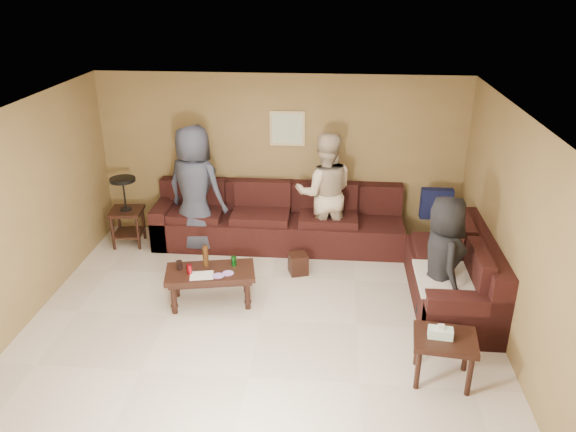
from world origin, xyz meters
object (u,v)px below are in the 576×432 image
(side_table_right, at_px, (444,343))
(coffee_table, at_px, (210,275))
(person_left, at_px, (195,189))
(person_right, at_px, (442,261))
(sectional_sofa, at_px, (332,242))
(person_middle, at_px, (325,193))
(end_table_left, at_px, (126,210))
(waste_bin, at_px, (298,264))

(side_table_right, bearing_deg, coffee_table, 154.83)
(coffee_table, height_order, person_left, person_left)
(coffee_table, xyz_separation_m, person_right, (2.76, -0.13, 0.40))
(sectional_sofa, height_order, side_table_right, sectional_sofa)
(person_middle, bearing_deg, person_right, 123.54)
(end_table_left, height_order, person_left, person_left)
(coffee_table, bearing_deg, person_right, -2.79)
(side_table_right, relative_size, person_right, 0.43)
(waste_bin, height_order, person_right, person_right)
(side_table_right, distance_m, waste_bin, 2.63)
(side_table_right, height_order, person_middle, person_middle)
(coffee_table, relative_size, person_left, 0.62)
(end_table_left, bearing_deg, sectional_sofa, -6.61)
(person_middle, bearing_deg, side_table_right, 109.02)
(end_table_left, bearing_deg, waste_bin, -14.65)
(person_left, xyz_separation_m, person_right, (3.27, -1.65, -0.15))
(coffee_table, relative_size, side_table_right, 1.75)
(end_table_left, xyz_separation_m, person_middle, (2.95, 0.09, 0.34))
(coffee_table, bearing_deg, sectional_sofa, 38.17)
(side_table_right, xyz_separation_m, person_right, (0.13, 1.10, 0.35))
(sectional_sofa, xyz_separation_m, coffee_table, (-1.49, -1.17, 0.06))
(side_table_right, distance_m, person_right, 1.16)
(person_left, bearing_deg, end_table_left, 19.29)
(end_table_left, bearing_deg, person_left, -0.52)
(waste_bin, xyz_separation_m, person_left, (-1.55, 0.68, 0.79))
(coffee_table, xyz_separation_m, waste_bin, (1.04, 0.84, -0.24))
(sectional_sofa, relative_size, side_table_right, 6.96)
(person_left, bearing_deg, side_table_right, 158.62)
(person_right, bearing_deg, sectional_sofa, 37.23)
(sectional_sofa, height_order, end_table_left, end_table_left)
(sectional_sofa, distance_m, side_table_right, 2.67)
(side_table_right, relative_size, person_left, 0.36)
(waste_bin, xyz_separation_m, person_middle, (0.33, 0.78, 0.75))
(person_middle, bearing_deg, end_table_left, -3.11)
(side_table_right, height_order, person_left, person_left)
(person_right, bearing_deg, coffee_table, 80.26)
(coffee_table, xyz_separation_m, person_left, (-0.52, 1.52, 0.55))
(waste_bin, bearing_deg, sectional_sofa, 36.11)
(side_table_right, xyz_separation_m, waste_bin, (-1.59, 2.08, -0.29))
(person_left, bearing_deg, person_middle, -157.03)
(person_middle, distance_m, person_right, 2.24)
(person_middle, bearing_deg, person_left, -1.77)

